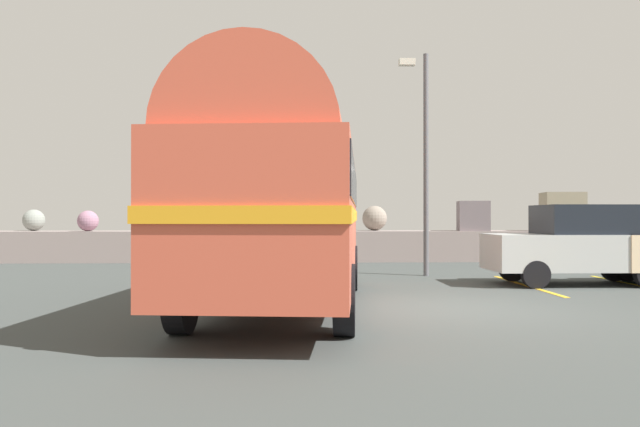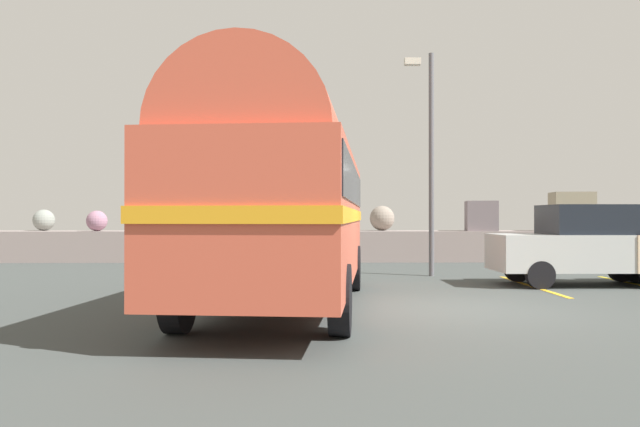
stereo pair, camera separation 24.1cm
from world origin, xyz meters
TOP-DOWN VIEW (x-y plane):
  - ground at (0.00, 0.00)m, footprint 32.00×26.00m
  - breakwater at (0.18, 11.79)m, footprint 31.36×1.93m
  - vintage_coach at (-2.96, 0.28)m, footprint 3.31×8.79m
  - parked_car_nearest at (3.85, 3.67)m, footprint 4.10×1.73m
  - lamp_post at (0.67, 6.09)m, footprint 0.71×0.71m

SIDE VIEW (x-z plane):
  - ground at x=0.00m, z-range 0.00..0.02m
  - breakwater at x=0.18m, z-range -0.58..1.90m
  - parked_car_nearest at x=3.85m, z-range 0.04..1.90m
  - vintage_coach at x=-2.96m, z-range 0.20..3.90m
  - lamp_post at x=0.67m, z-range 0.40..6.40m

